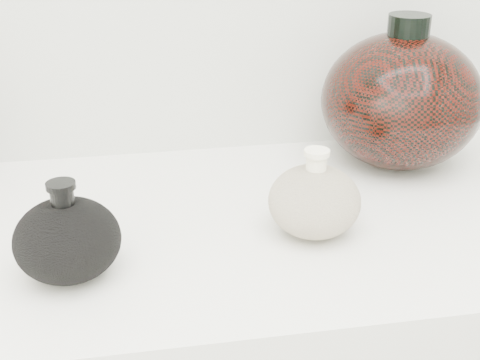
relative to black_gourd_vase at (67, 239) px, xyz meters
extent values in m
cube|color=silver|center=(0.18, 0.10, -0.06)|extent=(1.20, 0.50, 0.03)
ellipsoid|color=black|center=(0.00, 0.00, 0.00)|extent=(0.12, 0.12, 0.09)
cylinder|color=black|center=(0.00, 0.00, 0.05)|extent=(0.03, 0.03, 0.03)
cylinder|color=black|center=(0.00, 0.00, 0.07)|extent=(0.03, 0.03, 0.01)
ellipsoid|color=beige|center=(0.30, 0.05, 0.00)|extent=(0.12, 0.12, 0.09)
cylinder|color=beige|center=(0.30, 0.05, 0.05)|extent=(0.03, 0.03, 0.03)
cylinder|color=beige|center=(0.30, 0.05, 0.06)|extent=(0.03, 0.03, 0.01)
ellipsoid|color=black|center=(0.49, 0.24, 0.06)|extent=(0.26, 0.26, 0.21)
cylinder|color=black|center=(0.49, 0.24, 0.17)|extent=(0.07, 0.07, 0.04)
camera|label=1|loc=(0.07, -0.67, 0.37)|focal=50.00mm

